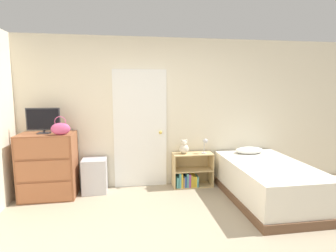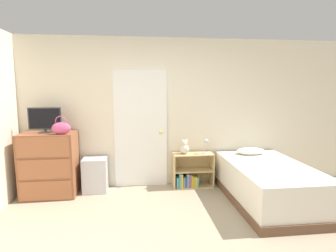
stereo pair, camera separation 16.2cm
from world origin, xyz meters
name	(u,v)px [view 1 (the left image)]	position (x,y,z in m)	size (l,w,h in m)	color
wall_back	(148,113)	(0.00, 2.10, 1.27)	(10.00, 0.06, 2.55)	beige
door_closed	(140,129)	(-0.14, 2.04, 1.01)	(0.90, 0.09, 2.02)	white
dresser	(49,166)	(-1.59, 1.78, 0.51)	(0.82, 0.53, 1.02)	brown
tv	(43,120)	(-1.63, 1.80, 1.22)	(0.49, 0.16, 0.39)	#2D2D33
handbag	(61,129)	(-1.34, 1.63, 1.11)	(0.28, 0.13, 0.28)	#C64C7F
storage_bin	(95,176)	(-0.91, 1.87, 0.28)	(0.39, 0.35, 0.56)	silver
bookshelf	(190,174)	(0.70, 1.90, 0.22)	(0.69, 0.30, 0.59)	tan
teddy_bear	(184,147)	(0.60, 1.90, 0.70)	(0.16, 0.16, 0.25)	beige
desk_lamp	(205,143)	(0.96, 1.86, 0.77)	(0.11, 0.10, 0.26)	#B2B2B7
bed	(268,182)	(1.74, 1.14, 0.29)	(1.12, 1.83, 0.69)	brown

